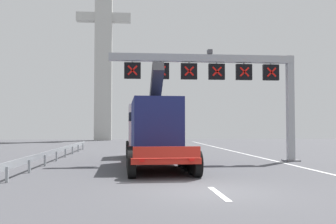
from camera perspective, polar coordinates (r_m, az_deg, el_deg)
ground at (r=12.63m, az=6.44°, el=-11.72°), size 112.00×112.00×0.00m
lane_markings at (r=36.56m, az=-1.02°, el=-5.59°), size 0.20×63.01×0.01m
edge_line_right at (r=25.80m, az=14.65°, el=-6.86°), size 0.20×63.00×0.01m
overhead_lane_gantry at (r=23.63m, az=8.32°, el=5.55°), size 11.63×0.90×6.83m
heavy_haul_truck_red at (r=23.03m, az=-2.54°, el=-2.54°), size 3.37×14.12×5.30m
guardrail_left at (r=24.51m, az=-16.48°, el=-5.78°), size 0.13×27.58×0.76m
bridge_pylon_distant at (r=65.61m, az=-9.62°, el=10.76°), size 9.00×2.00×33.09m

